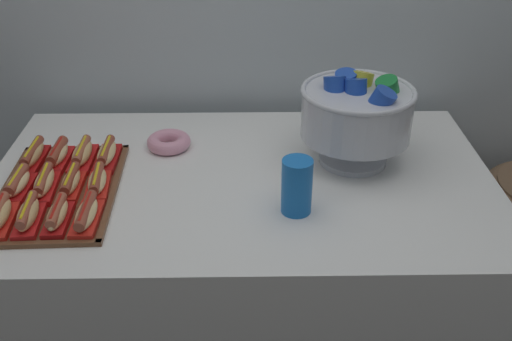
{
  "coord_description": "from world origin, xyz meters",
  "views": [
    {
      "loc": [
        0.02,
        -1.56,
        1.72
      ],
      "look_at": [
        0.04,
        -0.03,
        0.83
      ],
      "focal_mm": 42.38,
      "sensor_mm": 36.0,
      "label": 1
    }
  ],
  "objects": [
    {
      "name": "hot_dog_9",
      "position": [
        -0.57,
        0.08,
        0.83
      ],
      "size": [
        0.07,
        0.16,
        0.06
      ],
      "color": "red",
      "rests_on": "serving_tray"
    },
    {
      "name": "punch_bowl",
      "position": [
        0.35,
        0.09,
        0.97
      ],
      "size": [
        0.34,
        0.34,
        0.29
      ],
      "color": "silver",
      "rests_on": "buffet_table"
    },
    {
      "name": "donut",
      "position": [
        -0.24,
        0.19,
        0.82
      ],
      "size": [
        0.14,
        0.14,
        0.04
      ],
      "color": "pink",
      "rests_on": "buffet_table"
    },
    {
      "name": "buffet_table",
      "position": [
        0.0,
        0.0,
        0.42
      ],
      "size": [
        1.52,
        0.92,
        0.8
      ],
      "color": "white",
      "rests_on": "ground_plane"
    },
    {
      "name": "hot_dog_3",
      "position": [
        -0.41,
        -0.24,
        0.83
      ],
      "size": [
        0.06,
        0.17,
        0.06
      ],
      "color": "red",
      "rests_on": "serving_tray"
    },
    {
      "name": "serving_tray",
      "position": [
        -0.52,
        -0.08,
        0.8
      ],
      "size": [
        0.35,
        0.54,
        0.01
      ],
      "color": "brown",
      "rests_on": "buffet_table"
    },
    {
      "name": "hot_dog_1",
      "position": [
        -0.56,
        -0.25,
        0.83
      ],
      "size": [
        0.07,
        0.17,
        0.06
      ],
      "color": "red",
      "rests_on": "serving_tray"
    },
    {
      "name": "hot_dog_8",
      "position": [
        -0.64,
        0.08,
        0.83
      ],
      "size": [
        0.06,
        0.18,
        0.06
      ],
      "color": "#B21414",
      "rests_on": "serving_tray"
    },
    {
      "name": "hot_dog_7",
      "position": [
        -0.41,
        -0.08,
        0.83
      ],
      "size": [
        0.07,
        0.16,
        0.06
      ],
      "color": "red",
      "rests_on": "serving_tray"
    },
    {
      "name": "hot_dog_5",
      "position": [
        -0.56,
        -0.09,
        0.83
      ],
      "size": [
        0.07,
        0.18,
        0.06
      ],
      "color": "red",
      "rests_on": "serving_tray"
    },
    {
      "name": "hot_dog_11",
      "position": [
        -0.42,
        0.08,
        0.83
      ],
      "size": [
        0.06,
        0.17,
        0.06
      ],
      "color": "#B21414",
      "rests_on": "serving_tray"
    },
    {
      "name": "cup_stack",
      "position": [
        0.15,
        -0.19,
        0.87
      ],
      "size": [
        0.08,
        0.08,
        0.16
      ],
      "color": "blue",
      "rests_on": "buffet_table"
    },
    {
      "name": "hot_dog_6",
      "position": [
        -0.49,
        -0.08,
        0.83
      ],
      "size": [
        0.06,
        0.16,
        0.06
      ],
      "color": "red",
      "rests_on": "serving_tray"
    },
    {
      "name": "hot_dog_4",
      "position": [
        -0.64,
        -0.09,
        0.83
      ],
      "size": [
        0.07,
        0.16,
        0.06
      ],
      "color": "#B21414",
      "rests_on": "serving_tray"
    },
    {
      "name": "hot_dog_10",
      "position": [
        -0.49,
        0.08,
        0.83
      ],
      "size": [
        0.07,
        0.18,
        0.06
      ],
      "color": "red",
      "rests_on": "serving_tray"
    },
    {
      "name": "hot_dog_2",
      "position": [
        -0.48,
        -0.25,
        0.83
      ],
      "size": [
        0.06,
        0.16,
        0.06
      ],
      "color": "#B21414",
      "rests_on": "serving_tray"
    }
  ]
}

